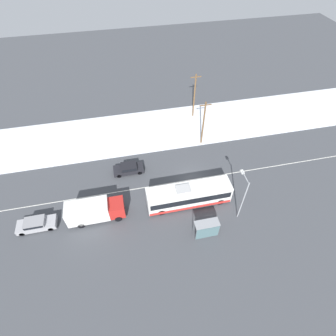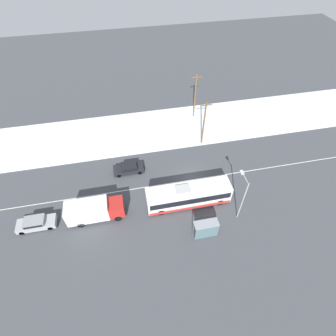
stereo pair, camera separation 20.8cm
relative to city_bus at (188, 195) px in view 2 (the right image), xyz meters
name	(u,v)px [view 2 (the right image)]	position (x,y,z in m)	size (l,w,h in m)	color
ground_plane	(192,180)	(1.51, 3.66, -1.54)	(120.00, 120.00, 0.00)	#424449
snow_lot	(174,127)	(1.51, 15.88, -1.48)	(80.00, 10.86, 0.12)	silver
lane_marking_center	(192,180)	(1.51, 3.66, -1.54)	(60.00, 0.12, 0.00)	silver
city_bus	(188,195)	(0.00, 0.00, 0.00)	(10.89, 2.57, 3.16)	white
box_truck	(94,210)	(-12.02, 0.09, 0.08)	(7.03, 2.30, 2.93)	silver
sedan_car	(129,168)	(-7.12, 7.05, -0.77)	(4.31, 1.80, 1.42)	black
parked_car_near_truck	(36,223)	(-19.17, 0.21, -0.77)	(4.62, 1.80, 1.41)	#9E9EA3
pedestrian_at_stop	(203,223)	(0.80, -4.03, -0.59)	(0.56, 0.25, 1.56)	#23232D
bus_shelter	(207,229)	(0.83, -5.18, 0.13)	(2.89, 1.20, 2.40)	gray
streetlamp	(243,194)	(5.62, -2.99, 2.73)	(0.36, 2.22, 6.75)	#9EA3A8
utility_pole_roadside	(204,123)	(5.09, 10.95, 2.55)	(1.80, 0.24, 7.81)	brown
utility_pole_snowlot	(195,96)	(5.74, 18.28, 2.74)	(1.80, 0.24, 8.19)	brown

